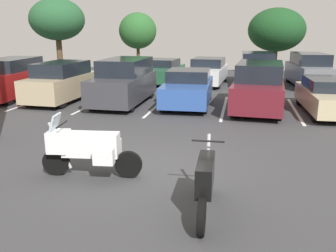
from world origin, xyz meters
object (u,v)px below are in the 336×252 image
object	(u,v)px
car_tan	(61,82)
car_champagne	(330,96)
car_red	(10,78)
car_maroon	(259,87)
car_far_green	(161,71)
car_far_white	(208,72)
motorcycle_second	(205,182)
car_far_grey	(309,70)
car_blue	(188,88)
car_far_navy	(257,69)
motorcycle_touring	(87,148)
car_charcoal	(124,82)

from	to	relation	value
car_tan	car_champagne	xyz separation A→B (m)	(11.47, -0.25, -0.20)
car_red	car_maroon	bearing A→B (deg)	-1.40
car_far_green	car_far_white	size ratio (longest dim) A/B	1.01
car_champagne	car_far_green	world-z (taller)	car_far_green
motorcycle_second	car_far_grey	size ratio (longest dim) A/B	0.42
car_blue	car_far_navy	bearing A→B (deg)	65.24
car_tan	car_maroon	distance (m)	8.76
car_red	car_far_navy	bearing A→B (deg)	30.10
motorcycle_touring	car_tan	world-z (taller)	car_tan
car_charcoal	car_far_grey	size ratio (longest dim) A/B	0.92
motorcycle_second	car_tan	xyz separation A→B (m)	(-7.51, 9.32, 0.28)
motorcycle_second	car_far_white	distance (m)	15.96
car_champagne	car_far_navy	size ratio (longest dim) A/B	0.97
car_champagne	motorcycle_second	bearing A→B (deg)	-113.59
car_tan	car_far_white	xyz separation A→B (m)	(6.06, 6.57, -0.13)
car_far_green	car_far_grey	bearing A→B (deg)	0.61
motorcycle_second	car_charcoal	size ratio (longest dim) A/B	0.46
car_tan	car_far_navy	distance (m)	11.34
motorcycle_touring	motorcycle_second	distance (m)	3.03
car_charcoal	motorcycle_touring	bearing A→B (deg)	-77.79
motorcycle_second	car_charcoal	distance (m)	10.44
car_far_green	car_far_grey	distance (m)	8.63
car_charcoal	car_far_green	world-z (taller)	car_charcoal
car_maroon	car_champagne	distance (m)	2.73
car_far_white	car_far_navy	size ratio (longest dim) A/B	0.99
car_blue	car_far_navy	xyz separation A→B (m)	(3.13, 6.78, 0.19)
car_far_green	car_blue	bearing A→B (deg)	-67.94
car_charcoal	motorcycle_second	bearing A→B (deg)	-64.12
car_far_green	car_far_white	bearing A→B (deg)	-1.88
car_far_white	car_far_grey	distance (m)	5.76
motorcycle_second	car_far_navy	bearing A→B (deg)	85.01
car_maroon	car_far_green	xyz separation A→B (m)	(-5.58, 6.75, -0.26)
car_champagne	car_far_green	bearing A→B (deg)	140.15
car_far_navy	car_champagne	bearing A→B (deg)	-70.65
car_far_navy	car_far_grey	xyz separation A→B (m)	(2.88, -0.21, 0.00)
car_blue	car_champagne	world-z (taller)	car_blue
car_maroon	car_blue	bearing A→B (deg)	174.74
car_champagne	car_far_green	size ratio (longest dim) A/B	0.98
car_red	car_tan	size ratio (longest dim) A/B	1.04
car_tan	car_far_grey	distance (m)	13.61
car_blue	car_maroon	distance (m)	2.97
car_maroon	car_far_green	world-z (taller)	car_maroon
car_blue	car_tan	bearing A→B (deg)	-178.10
car_far_white	car_far_grey	bearing A→B (deg)	1.86
car_red	car_far_white	size ratio (longest dim) A/B	0.97
car_maroon	car_red	bearing A→B (deg)	178.60
car_red	car_champagne	bearing A→B (deg)	-1.82
car_maroon	car_far_white	distance (m)	7.18
car_far_green	car_far_grey	xyz separation A→B (m)	(8.63, 0.09, 0.23)
car_far_green	car_tan	bearing A→B (deg)	-115.52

